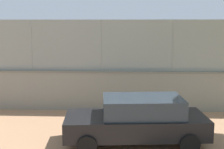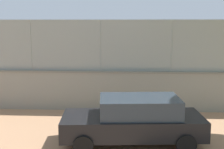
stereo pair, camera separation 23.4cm
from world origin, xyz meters
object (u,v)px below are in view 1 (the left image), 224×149
at_px(sports_ball, 102,103).
at_px(parked_car_black, 138,119).
at_px(player_crossing_court, 114,77).
at_px(player_baseline_waiting, 59,67).
at_px(courtside_bench, 17,91).

height_order(sports_ball, parked_car_black, parked_car_black).
distance_m(player_crossing_court, sports_ball, 2.21).
bearing_deg(player_baseline_waiting, player_crossing_court, 132.26).
height_order(player_crossing_court, player_baseline_waiting, player_crossing_court).
bearing_deg(parked_car_black, player_crossing_court, -80.85).
xyz_separation_m(player_baseline_waiting, sports_ball, (-3.56, 6.38, -0.86)).
distance_m(player_crossing_court, courtside_bench, 5.14).
relative_size(sports_ball, parked_car_black, 0.03).
distance_m(sports_ball, courtside_bench, 4.53).
relative_size(player_crossing_court, parked_car_black, 0.36).
distance_m(player_crossing_court, parked_car_black, 6.89).
bearing_deg(sports_ball, player_crossing_court, -103.87).
height_order(sports_ball, courtside_bench, courtside_bench).
distance_m(courtside_bench, parked_car_black, 8.18).
relative_size(courtside_bench, parked_car_black, 0.34).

